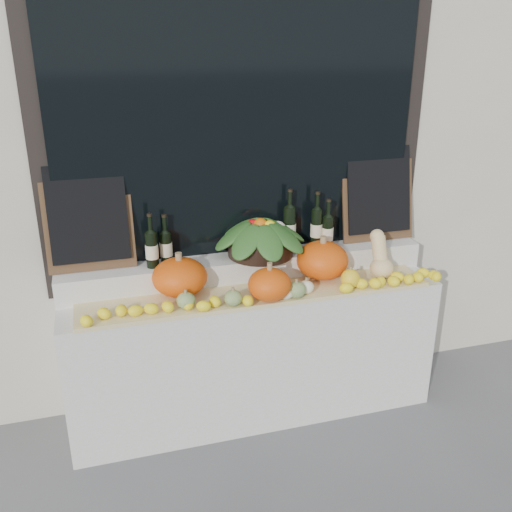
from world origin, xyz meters
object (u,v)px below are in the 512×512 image
butternut_squash (380,258)px  pumpkin_right (322,260)px  produce_bowl (260,236)px  pumpkin_left (180,277)px  wine_bottle_tall (289,228)px

butternut_squash → pumpkin_right: bearing=166.5°
butternut_squash → produce_bowl: 0.76m
pumpkin_right → butternut_squash: bearing=-13.5°
pumpkin_left → wine_bottle_tall: wine_bottle_tall is taller
butternut_squash → wine_bottle_tall: wine_bottle_tall is taller
butternut_squash → pumpkin_left: bearing=175.9°
produce_bowl → wine_bottle_tall: size_ratio=1.57×
pumpkin_left → butternut_squash: 1.25m
pumpkin_right → wine_bottle_tall: bearing=128.0°
pumpkin_right → wine_bottle_tall: (-0.15, 0.19, 0.16)m
butternut_squash → produce_bowl: produce_bowl is taller
produce_bowl → wine_bottle_tall: 0.21m
pumpkin_right → butternut_squash: butternut_squash is taller
pumpkin_left → produce_bowl: (0.54, 0.15, 0.15)m
pumpkin_right → butternut_squash: (0.35, -0.09, 0.00)m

